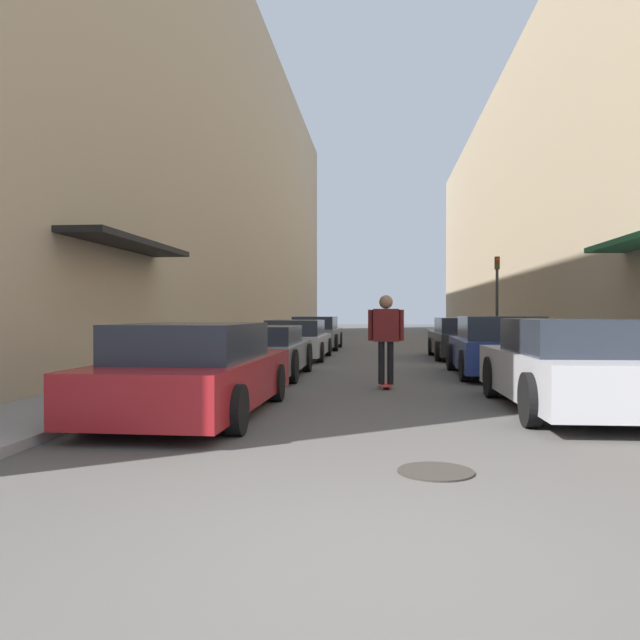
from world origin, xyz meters
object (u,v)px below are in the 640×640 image
Objects in this scene: manhole_cover at (436,471)px; parked_car_left_0 at (195,371)px; parked_car_right_0 at (570,367)px; parked_car_right_1 at (498,347)px; parked_car_left_3 at (316,333)px; traffic_light at (497,292)px; skateboarder at (386,331)px; parked_car_left_2 at (296,340)px; parked_car_right_2 at (462,339)px; parked_car_left_1 at (263,351)px.

parked_car_left_0 is at bearing 137.28° from manhole_cover.
parked_car_right_0 is 1.09× the size of parked_car_right_1.
parked_car_left_0 is 8.13m from parked_car_right_1.
parked_car_left_3 is 1.25× the size of traffic_light.
parked_car_left_3 is 13.09m from skateboarder.
skateboarder is at bearing 52.03° from parked_car_left_0.
parked_car_left_2 is 8.00m from skateboarder.
manhole_cover is at bearing -98.18° from parked_car_right_2.
traffic_light is at bearing 84.26° from parked_car_right_0.
parked_car_left_2 is (0.00, 5.63, 0.01)m from parked_car_left_1.
parked_car_right_2 reaches higher than parked_car_left_2.
parked_car_right_2 is (5.23, -4.58, -0.01)m from parked_car_left_3.
parked_car_left_1 is at bearing -90.35° from parked_car_left_3.
parked_car_right_1 is 2.34× the size of skateboarder.
parked_car_left_1 is 8.28m from parked_car_right_2.
parked_car_right_1 is at bearing 90.82° from parked_car_right_0.
skateboarder is at bearing -33.68° from parked_car_left_1.
parked_car_left_3 is at bearing 89.91° from parked_car_left_0.
parked_car_left_2 is 5.31m from parked_car_left_3.
manhole_cover is at bearing -42.72° from parked_car_left_0.
parked_car_right_1 is at bearing 48.73° from parked_car_left_0.
parked_car_left_0 is 11.00m from parked_car_left_2.
skateboarder is (2.74, 3.52, 0.49)m from parked_car_left_0.
manhole_cover is at bearing -86.38° from skateboarder.
manhole_cover is at bearing -121.23° from parked_car_right_0.
parked_car_left_3 is at bearing 89.32° from parked_car_left_2.
skateboarder is 11.23m from traffic_light.
manhole_cover is (-2.21, -9.02, -0.66)m from parked_car_right_1.
parked_car_left_2 is 1.02× the size of parked_car_right_2.
manhole_cover is (3.15, -2.91, -0.62)m from parked_car_left_0.
parked_car_left_3 is at bearing 117.61° from parked_car_right_1.
parked_car_left_1 is at bearing 111.07° from manhole_cover.
parked_car_right_0 is at bearing -39.49° from parked_car_left_1.
parked_car_left_3 is (0.07, 10.94, 0.05)m from parked_car_left_1.
parked_car_right_1 reaches higher than parked_car_left_2.
parked_car_left_0 is at bearing -115.83° from traffic_light.
parked_car_left_2 is 7.58m from traffic_light.
parked_car_left_0 reaches higher than manhole_cover.
parked_car_right_1 is (5.36, 6.11, 0.04)m from parked_car_left_0.
manhole_cover is (3.19, -13.91, -0.59)m from parked_car_left_2.
parked_car_right_0 is at bearing 8.98° from parked_car_left_0.
parked_car_left_3 is 6.95m from parked_car_right_2.
parked_car_left_0 is 6.76× the size of manhole_cover.
parked_car_left_1 is 10.94m from parked_car_left_3.
skateboarder is at bearing -135.26° from parked_car_right_1.
parked_car_right_0 is (5.48, -4.51, 0.08)m from parked_car_left_1.
parked_car_left_0 is 16.31m from parked_car_left_3.
traffic_light is at bearing 23.50° from parked_car_left_2.
parked_car_right_1 is at bearing 76.23° from manhole_cover.
parked_car_left_3 is (0.06, 5.31, 0.04)m from parked_car_left_2.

